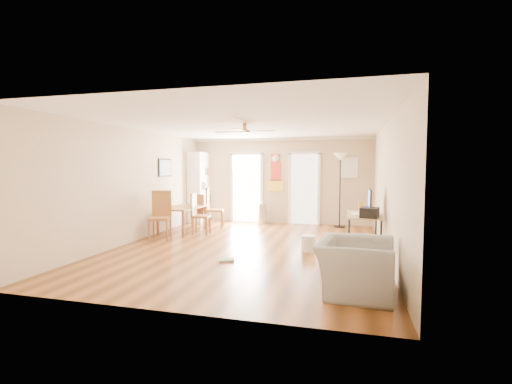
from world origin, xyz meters
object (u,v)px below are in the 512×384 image
(torchiere_lamp, at_px, (340,190))
(armchair, at_px, (356,267))
(dining_chair_far, at_px, (201,210))
(dining_chair_right_b, at_px, (201,214))
(computer_desk, at_px, (363,231))
(dining_chair_near, at_px, (160,216))
(wastebasket_b, at_px, (341,246))
(dining_table, at_px, (183,220))
(printer, at_px, (370,213))
(wastebasket_a, at_px, (308,243))
(dining_chair_right_a, at_px, (215,208))
(trash_can, at_px, (262,214))
(bookshelf, at_px, (200,187))

(torchiere_lamp, xyz_separation_m, armchair, (0.34, -5.44, -0.69))
(dining_chair_far, xyz_separation_m, torchiere_lamp, (3.85, 0.94, 0.58))
(dining_chair_right_b, xyz_separation_m, computer_desk, (3.96, -0.60, -0.16))
(dining_chair_near, distance_m, wastebasket_b, 4.23)
(torchiere_lamp, xyz_separation_m, computer_desk, (0.56, -2.60, -0.69))
(dining_table, bearing_deg, dining_chair_right_b, -7.52)
(dining_chair_right_b, xyz_separation_m, printer, (4.05, -1.09, 0.30))
(wastebasket_a, bearing_deg, armchair, -68.56)
(dining_chair_right_b, height_order, torchiere_lamp, torchiere_lamp)
(dining_chair_near, height_order, wastebasket_a, dining_chair_near)
(dining_table, xyz_separation_m, wastebasket_b, (4.07, -1.28, -0.19))
(dining_chair_right_a, bearing_deg, trash_can, -61.56)
(computer_desk, bearing_deg, wastebasket_a, -151.70)
(dining_chair_right_a, xyz_separation_m, armchair, (3.75, -4.43, -0.20))
(printer, distance_m, armchair, 2.42)
(trash_can, xyz_separation_m, wastebasket_b, (2.40, -3.24, -0.15))
(dining_chair_right_b, xyz_separation_m, trash_can, (1.12, 2.03, -0.22))
(dining_table, height_order, dining_chair_right_a, dining_chair_right_a)
(wastebasket_b, bearing_deg, dining_chair_near, 175.36)
(wastebasket_a, bearing_deg, bookshelf, 139.53)
(dining_table, xyz_separation_m, computer_desk, (4.51, -0.68, 0.02))
(dining_table, xyz_separation_m, dining_chair_right_b, (0.55, -0.07, 0.18))
(computer_desk, xyz_separation_m, printer, (0.09, -0.48, 0.46))
(dining_chair_right_b, distance_m, printer, 4.20)
(bookshelf, xyz_separation_m, dining_chair_near, (0.23, -2.90, -0.52))
(dining_chair_near, height_order, trash_can, dining_chair_near)
(dining_chair_near, distance_m, wastebasket_a, 3.58)
(bookshelf, distance_m, torchiere_lamp, 4.32)
(bookshelf, bearing_deg, dining_chair_far, -75.03)
(bookshelf, relative_size, armchair, 1.95)
(bookshelf, distance_m, computer_desk, 5.59)
(torchiere_lamp, bearing_deg, wastebasket_a, -99.62)
(trash_can, distance_m, wastebasket_b, 4.03)
(dining_chair_near, relative_size, trash_can, 1.87)
(dining_table, bearing_deg, computer_desk, -8.53)
(dining_chair_far, distance_m, wastebasket_b, 4.57)
(bookshelf, relative_size, computer_desk, 1.61)
(trash_can, relative_size, wastebasket_b, 1.98)
(dining_table, relative_size, dining_chair_near, 1.20)
(trash_can, bearing_deg, dining_chair_near, -121.84)
(bookshelf, height_order, wastebasket_b, bookshelf)
(bookshelf, distance_m, armchair, 7.23)
(bookshelf, xyz_separation_m, dining_chair_far, (0.47, -0.98, -0.62))
(printer, height_order, wastebasket_a, printer)
(bookshelf, height_order, dining_chair_far, bookshelf)
(dining_chair_near, relative_size, torchiere_lamp, 0.54)
(trash_can, relative_size, wastebasket_a, 1.86)
(dining_chair_right_a, height_order, dining_chair_right_b, dining_chair_right_a)
(bookshelf, bearing_deg, computer_desk, -38.93)
(bookshelf, relative_size, dining_chair_far, 2.31)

